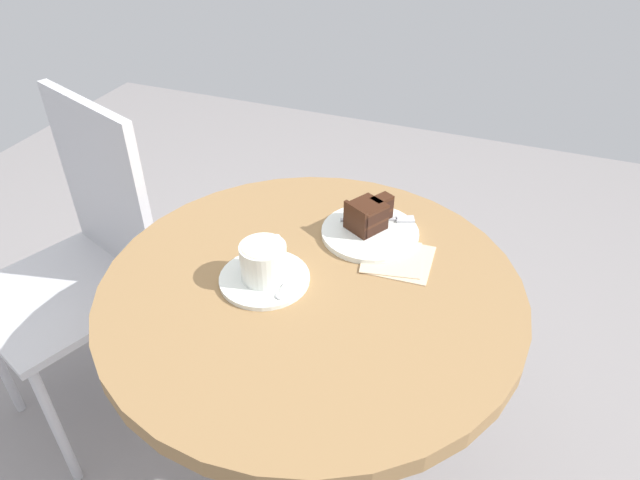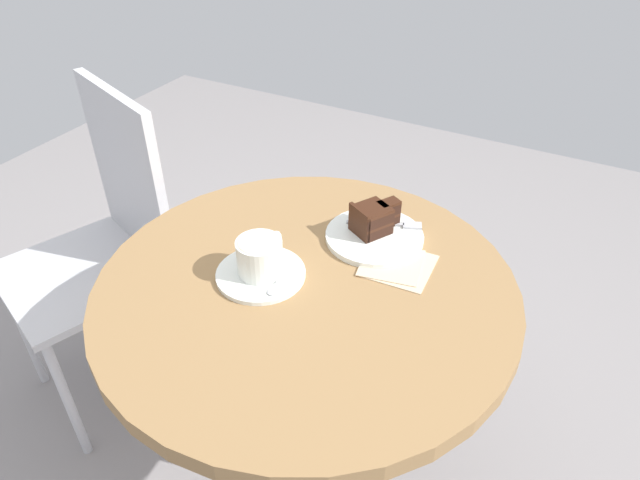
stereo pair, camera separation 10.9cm
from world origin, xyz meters
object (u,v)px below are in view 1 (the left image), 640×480
coffee_cup (264,260)px  cake_slice (368,215)px  saucer (265,278)px  cafe_chair (85,250)px  teaspoon (284,286)px  fork (387,219)px  cake_plate (370,233)px  napkin (396,259)px

coffee_cup → cake_slice: size_ratio=1.07×
saucer → cafe_chair: size_ratio=0.19×
teaspoon → coffee_cup: bearing=-119.3°
saucer → fork: fork is taller
cafe_chair → teaspoon: bearing=8.0°
teaspoon → cake_slice: (0.23, -0.08, 0.03)m
coffee_cup → cake_slice: bearing=-31.1°
coffee_cup → cafe_chair: 0.62m
cafe_chair → cake_slice: bearing=28.5°
cafe_chair → cake_plate: bearing=27.5°
cake_plate → cake_slice: cake_slice is taller
saucer → cafe_chair: bearing=77.6°
saucer → napkin: (0.15, -0.21, -0.00)m
coffee_cup → fork: size_ratio=0.78×
teaspoon → napkin: (0.16, -0.16, -0.01)m
napkin → cake_plate: bearing=50.0°
fork → cafe_chair: (-0.13, 0.73, -0.19)m
fork → napkin: bearing=-87.4°
saucer → cafe_chair: (0.12, 0.57, -0.18)m
napkin → cafe_chair: bearing=91.8°
cake_plate → fork: fork is taller
cake_plate → napkin: 0.09m
coffee_cup → fork: coffee_cup is taller
teaspoon → cafe_chair: bearing=-111.8°
cafe_chair → fork: bearing=30.9°
teaspoon → fork: 0.29m
saucer → cake_slice: bearing=-30.7°
teaspoon → cafe_chair: 0.65m
cake_slice → fork: cake_slice is taller
saucer → fork: bearing=-32.2°
cake_plate → napkin: (-0.06, -0.07, -0.00)m
coffee_cup → cake_plate: bearing=-34.2°
teaspoon → saucer: bearing=-116.0°
teaspoon → fork: fork is taller
cake_plate → fork: bearing=-24.6°
saucer → teaspoon: teaspoon is taller
napkin → cafe_chair: cafe_chair is taller
coffee_cup → cake_plate: size_ratio=0.58×
cafe_chair → napkin: bearing=22.5°
cake_slice → cake_plate: bearing=-141.7°
cake_plate → cake_slice: bearing=38.3°
teaspoon → cake_plate: size_ratio=0.47×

